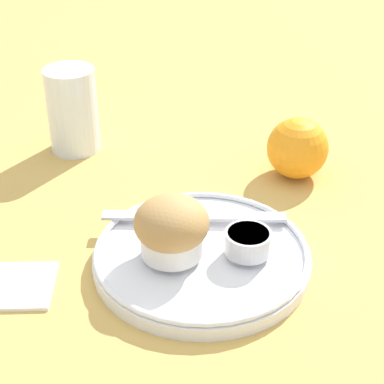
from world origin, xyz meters
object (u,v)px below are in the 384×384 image
object	(u,v)px
orange_fruit	(297,148)
juice_glass	(72,110)
muffin	(172,228)
butter_knife	(194,216)

from	to	relation	value
orange_fruit	juice_glass	xyz separation A→B (m)	(-0.28, 0.08, 0.02)
muffin	juice_glass	bearing A→B (deg)	116.01
muffin	orange_fruit	distance (m)	0.24
butter_knife	orange_fruit	size ratio (longest dim) A/B	2.61
muffin	juice_glass	distance (m)	0.29
muffin	juice_glass	xyz separation A→B (m)	(-0.13, 0.26, 0.01)
butter_knife	juice_glass	size ratio (longest dim) A/B	1.76
juice_glass	orange_fruit	bearing A→B (deg)	-15.77
muffin	butter_knife	size ratio (longest dim) A/B	0.37
muffin	butter_knife	xyz separation A→B (m)	(0.02, 0.06, -0.03)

